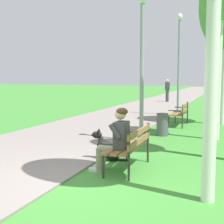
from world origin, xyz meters
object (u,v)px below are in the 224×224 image
lamp_post_near (142,67)px  lamp_post_mid (179,64)px  person_seated_on_near_bench (116,137)px  park_bench_near (130,144)px  pedestrian_distant (167,91)px  park_bench_mid (180,112)px  dog_black (108,149)px  litter_bin (162,125)px

lamp_post_near → lamp_post_mid: bearing=90.1°
person_seated_on_near_bench → lamp_post_near: lamp_post_near is taller
park_bench_near → lamp_post_mid: lamp_post_mid is taller
park_bench_near → person_seated_on_near_bench: person_seated_on_near_bench is taller
pedestrian_distant → lamp_post_mid: bearing=-76.1°
park_bench_mid → dog_black: (-0.73, -5.70, -0.25)m
lamp_post_near → pedestrian_distant: size_ratio=2.46×
park_bench_near → dog_black: park_bench_near is taller
dog_black → park_bench_mid: bearing=82.7°
person_seated_on_near_bench → lamp_post_mid: bearing=91.7°
person_seated_on_near_bench → pedestrian_distant: bearing=97.5°
park_bench_near → lamp_post_near: (-0.47, 2.55, 1.59)m
lamp_post_near → pedestrian_distant: (-2.03, 14.70, -1.26)m
park_bench_mid → pedestrian_distant: (-2.55, 11.04, 0.33)m
dog_black → litter_bin: dog_black is taller
dog_black → lamp_post_near: 2.76m
park_bench_mid → lamp_post_near: bearing=-98.1°
park_bench_mid → lamp_post_near: (-0.52, -3.66, 1.59)m
park_bench_mid → person_seated_on_near_bench: (-0.26, -6.48, 0.17)m
park_bench_mid → lamp_post_mid: bearing=100.4°
lamp_post_near → litter_bin: 2.23m
lamp_post_near → litter_bin: bearing=76.9°
dog_black → lamp_post_mid: size_ratio=0.18×
park_bench_mid → lamp_post_near: size_ratio=0.37×
person_seated_on_near_bench → dog_black: 1.01m
park_bench_mid → lamp_post_near: lamp_post_near is taller
dog_black → lamp_post_mid: bearing=88.7°
park_bench_mid → lamp_post_near: 4.02m
litter_bin → park_bench_mid: bearing=84.9°
park_bench_near → park_bench_mid: (0.05, 6.21, 0.00)m
lamp_post_mid → person_seated_on_near_bench: bearing=-88.3°
person_seated_on_near_bench → dog_black: person_seated_on_near_bench is taller
litter_bin → pedestrian_distant: size_ratio=0.42×
person_seated_on_near_bench → litter_bin: (0.05, 4.17, -0.33)m
lamp_post_mid → lamp_post_near: bearing=-89.9°
park_bench_mid → person_seated_on_near_bench: bearing=-92.3°
person_seated_on_near_bench → pedestrian_distant: pedestrian_distant is taller
park_bench_near → lamp_post_near: 3.04m
park_bench_near → lamp_post_near: size_ratio=0.37×
person_seated_on_near_bench → litter_bin: person_seated_on_near_bench is taller
dog_black → lamp_post_near: bearing=84.1°
lamp_post_mid → park_bench_near: bearing=-87.0°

